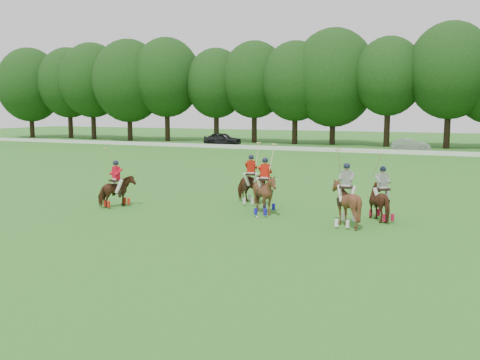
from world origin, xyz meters
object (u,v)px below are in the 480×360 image
at_px(car_left, 223,139).
at_px(polo_red_b, 251,186).
at_px(car_mid, 410,145).
at_px(polo_stripe_b, 346,203).
at_px(polo_ball, 257,217).
at_px(polo_red_a, 117,191).
at_px(polo_stripe_a, 382,201).
at_px(polo_red_c, 265,194).

bearing_deg(car_left, polo_red_b, -156.40).
distance_m(car_mid, polo_stripe_b, 39.36).
bearing_deg(car_left, polo_ball, -156.45).
bearing_deg(polo_red_a, polo_stripe_a, 9.49).
relative_size(polo_stripe_b, polo_ball, 33.19).
distance_m(car_mid, polo_stripe_a, 37.85).
distance_m(polo_stripe_a, polo_ball, 5.12).
xyz_separation_m(polo_red_b, polo_ball, (1.57, -3.06, -0.80)).
height_order(car_mid, polo_stripe_a, polo_stripe_a).
bearing_deg(polo_stripe_b, polo_red_a, -178.06).
height_order(polo_red_b, polo_ball, polo_red_b).
bearing_deg(polo_stripe_a, polo_ball, -160.86).
xyz_separation_m(car_left, polo_red_a, (13.89, -39.66, -0.02)).
xyz_separation_m(car_mid, polo_red_c, (-1.59, -38.43, 0.24)).
xyz_separation_m(car_left, polo_stripe_b, (24.46, -39.30, 0.11)).
relative_size(polo_red_a, polo_red_b, 0.94).
bearing_deg(polo_red_b, car_left, 117.89).
xyz_separation_m(car_mid, polo_stripe_a, (3.22, -37.71, 0.14)).
bearing_deg(polo_stripe_b, car_mid, 93.08).
bearing_deg(polo_ball, polo_stripe_b, 1.03).
height_order(car_left, car_mid, car_left).
xyz_separation_m(polo_red_a, polo_ball, (6.90, 0.29, -0.72)).
bearing_deg(polo_stripe_a, car_mid, 94.88).
xyz_separation_m(polo_red_b, polo_stripe_b, (5.25, -2.99, 0.05)).
distance_m(polo_red_b, polo_stripe_a, 6.51).
height_order(polo_red_a, polo_stripe_a, polo_stripe_a).
height_order(polo_red_a, polo_red_b, polo_red_b).
bearing_deg(polo_red_a, polo_red_b, 32.20).
relative_size(polo_red_a, polo_ball, 30.02).
height_order(polo_red_b, polo_stripe_b, polo_stripe_b).
xyz_separation_m(car_mid, polo_red_b, (-3.14, -36.31, 0.19)).
relative_size(polo_red_a, polo_stripe_a, 0.98).
height_order(polo_red_c, polo_stripe_b, polo_stripe_b).
relative_size(polo_red_a, polo_red_c, 0.90).
xyz_separation_m(car_mid, polo_stripe_b, (2.11, -39.30, 0.24)).
xyz_separation_m(car_mid, polo_ball, (-1.56, -39.37, -0.61)).
distance_m(polo_red_b, polo_ball, 3.53).
bearing_deg(car_mid, polo_red_b, 162.08).
xyz_separation_m(polo_red_b, polo_stripe_a, (6.36, -1.40, -0.05)).
relative_size(car_left, polo_ball, 51.62).
bearing_deg(polo_stripe_a, car_left, 124.15).
bearing_deg(car_mid, polo_stripe_a, 171.90).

